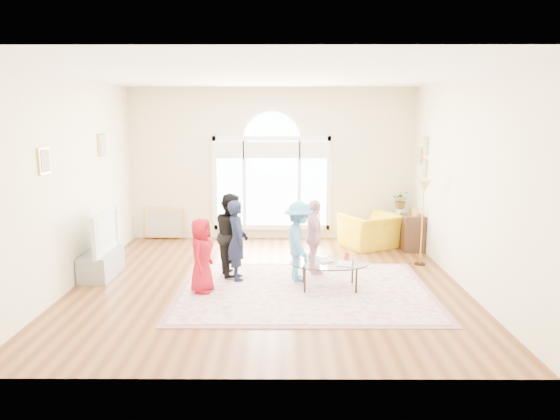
{
  "coord_description": "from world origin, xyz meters",
  "views": [
    {
      "loc": [
        0.22,
        -7.58,
        2.56
      ],
      "look_at": [
        0.19,
        0.3,
        1.11
      ],
      "focal_mm": 32.0,
      "sensor_mm": 36.0,
      "label": 1
    }
  ],
  "objects_px": {
    "coffee_table": "(330,264)",
    "armchair": "(370,231)",
    "tv_console": "(102,264)",
    "area_rug": "(304,290)",
    "television": "(100,231)"
  },
  "relations": [
    {
      "from": "area_rug",
      "to": "tv_console",
      "type": "xyz_separation_m",
      "value": [
        -3.3,
        0.71,
        0.2
      ]
    },
    {
      "from": "tv_console",
      "to": "armchair",
      "type": "xyz_separation_m",
      "value": [
        4.75,
        1.9,
        0.13
      ]
    },
    {
      "from": "television",
      "to": "coffee_table",
      "type": "relative_size",
      "value": 0.97
    },
    {
      "from": "television",
      "to": "area_rug",
      "type": "bearing_deg",
      "value": -12.08
    },
    {
      "from": "area_rug",
      "to": "coffee_table",
      "type": "bearing_deg",
      "value": 12.18
    },
    {
      "from": "coffee_table",
      "to": "armchair",
      "type": "bearing_deg",
      "value": 67.52
    },
    {
      "from": "coffee_table",
      "to": "armchair",
      "type": "xyz_separation_m",
      "value": [
        1.06,
        2.52,
        -0.06
      ]
    },
    {
      "from": "armchair",
      "to": "area_rug",
      "type": "bearing_deg",
      "value": 32.64
    },
    {
      "from": "tv_console",
      "to": "area_rug",
      "type": "bearing_deg",
      "value": -12.06
    },
    {
      "from": "television",
      "to": "armchair",
      "type": "xyz_separation_m",
      "value": [
        4.74,
        1.9,
        -0.42
      ]
    },
    {
      "from": "area_rug",
      "to": "tv_console",
      "type": "distance_m",
      "value": 3.38
    },
    {
      "from": "area_rug",
      "to": "television",
      "type": "height_order",
      "value": "television"
    },
    {
      "from": "tv_console",
      "to": "coffee_table",
      "type": "relative_size",
      "value": 0.83
    },
    {
      "from": "television",
      "to": "coffee_table",
      "type": "distance_m",
      "value": 3.75
    },
    {
      "from": "tv_console",
      "to": "armchair",
      "type": "height_order",
      "value": "armchair"
    }
  ]
}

